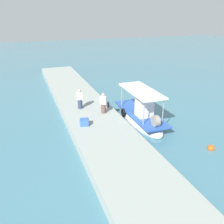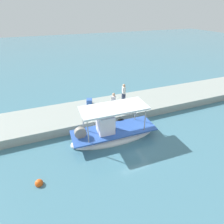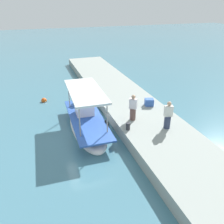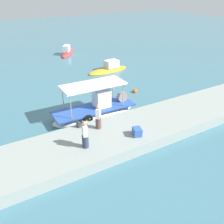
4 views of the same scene
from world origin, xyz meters
The scene contains 8 objects.
ground_plane centered at (0.00, 0.00, 0.00)m, with size 120.00×120.00×0.00m, color teal.
dock_quay centered at (0.00, -3.96, 0.35)m, with size 36.00×4.10×0.70m, color #969E98.
main_fishing_boat centered at (1.41, -0.33, 0.48)m, with size 6.45×2.19×2.96m.
fisherman_near_bollard centered at (0.27, -3.02, 1.45)m, with size 0.51×0.53×1.65m.
fisherman_by_crate centered at (-1.35, -4.49, 1.46)m, with size 0.45×0.52×1.67m.
mooring_bollard centered at (-0.81, -2.27, 0.92)m, with size 0.24×0.24×0.44m, color #2D2D33.
cargo_crate centered at (1.87, -4.98, 0.95)m, with size 0.60×0.48×0.49m, color #345DB3.
marker_buoy centered at (6.69, 1.99, 0.09)m, with size 0.44×0.44×0.44m.
Camera 1 is at (16.47, -8.45, 8.04)m, focal length 37.76 mm.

